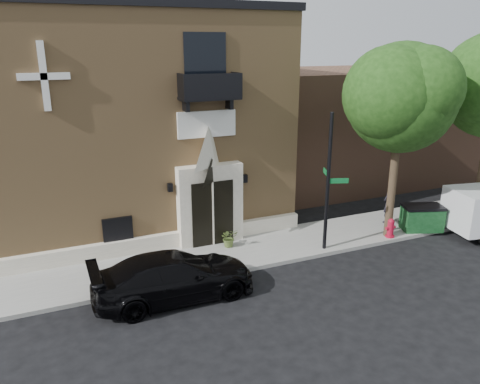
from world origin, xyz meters
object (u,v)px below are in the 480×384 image
object	(u,v)px
fire_hydrant	(390,228)
dumpster	(422,218)
black_sedan	(174,276)
street_sign	(328,183)
pedestrian_near	(389,204)

from	to	relation	value
fire_hydrant	dumpster	distance (m)	1.77
black_sedan	street_sign	xyz separation A→B (m)	(6.35, 1.07, 2.07)
street_sign	pedestrian_near	distance (m)	4.64
fire_hydrant	dumpster	xyz separation A→B (m)	(1.76, 0.11, 0.16)
black_sedan	dumpster	world-z (taller)	black_sedan
street_sign	pedestrian_near	xyz separation A→B (m)	(4.09, 1.23, -1.81)
fire_hydrant	pedestrian_near	distance (m)	1.77
street_sign	fire_hydrant	world-z (taller)	street_sign
pedestrian_near	black_sedan	bearing A→B (deg)	-0.85
street_sign	fire_hydrant	bearing A→B (deg)	17.71
dumpster	pedestrian_near	xyz separation A→B (m)	(-0.76, 1.27, 0.32)
black_sedan	dumpster	bearing A→B (deg)	-84.85
black_sedan	street_sign	size ratio (longest dim) A/B	0.97
fire_hydrant	pedestrian_near	world-z (taller)	pedestrian_near
black_sedan	pedestrian_near	distance (m)	10.69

